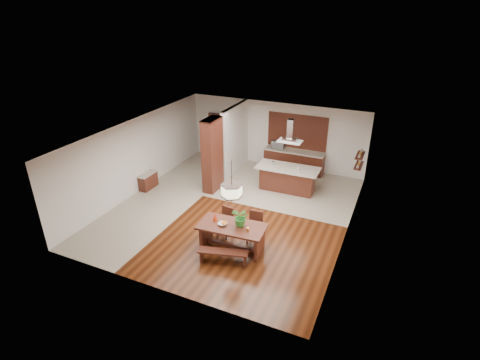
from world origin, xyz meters
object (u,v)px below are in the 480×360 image
at_px(hallway_console, 148,181).
at_px(dining_chair_left, 225,222).
at_px(pendant_lantern, 232,182).
at_px(fruit_bowl, 222,224).
at_px(dining_bench, 223,257).
at_px(dining_chair_right, 254,228).
at_px(kitchen_island, 288,178).
at_px(island_cup, 298,168).
at_px(range_hood, 290,131).
at_px(microwave, 278,145).
at_px(dining_table, 232,232).
at_px(foliage_plant, 241,217).

height_order(hallway_console, dining_chair_left, dining_chair_left).
height_order(pendant_lantern, fruit_bowl, pendant_lantern).
bearing_deg(dining_bench, dining_chair_right, 73.25).
bearing_deg(dining_chair_left, kitchen_island, 85.25).
bearing_deg(pendant_lantern, island_cup, 80.29).
bearing_deg(hallway_console, kitchen_island, 22.39).
bearing_deg(hallway_console, range_hood, 22.43).
xyz_separation_m(hallway_console, island_cup, (5.55, 2.03, 0.73)).
bearing_deg(fruit_bowl, dining_bench, -62.89).
bearing_deg(microwave, dining_table, -91.11).
relative_size(dining_chair_right, foliage_plant, 1.73).
bearing_deg(dining_table, range_hood, 85.88).
xyz_separation_m(fruit_bowl, kitchen_island, (0.60, 4.52, -0.35)).
relative_size(hallway_console, range_hood, 0.98).
bearing_deg(kitchen_island, island_cup, -11.97).
distance_m(foliage_plant, range_hood, 4.55).
xyz_separation_m(hallway_console, kitchen_island, (5.12, 2.11, 0.20)).
xyz_separation_m(dining_bench, range_hood, (0.27, 5.15, 2.26)).
distance_m(kitchen_island, microwave, 2.29).
relative_size(hallway_console, dining_table, 0.43).
xyz_separation_m(pendant_lantern, microwave, (-0.77, 6.36, -1.15)).
bearing_deg(island_cup, pendant_lantern, -99.71).
distance_m(dining_bench, island_cup, 5.19).
distance_m(pendant_lantern, range_hood, 4.46).
distance_m(hallway_console, pendant_lantern, 5.67).
relative_size(dining_chair_right, island_cup, 7.61).
bearing_deg(island_cup, dining_table, -99.71).
bearing_deg(range_hood, microwave, 119.55).
xyz_separation_m(pendant_lantern, foliage_plant, (0.24, 0.10, -1.13)).
height_order(hallway_console, dining_table, dining_table).
bearing_deg(microwave, foliage_plant, -88.81).
bearing_deg(pendant_lantern, fruit_bowl, -163.20).
relative_size(hallway_console, dining_chair_right, 0.89).
bearing_deg(dining_chair_right, microwave, 96.08).
xyz_separation_m(range_hood, island_cup, (0.42, -0.09, -1.42)).
relative_size(dining_table, island_cup, 15.77).
height_order(dining_bench, island_cup, island_cup).
bearing_deg(range_hood, pendant_lantern, -94.12).
xyz_separation_m(hallway_console, dining_bench, (4.85, -3.04, -0.11)).
bearing_deg(kitchen_island, dining_chair_right, -89.02).
distance_m(dining_bench, pendant_lantern, 2.16).
xyz_separation_m(foliage_plant, range_hood, (0.08, 4.34, 1.35)).
bearing_deg(hallway_console, foliage_plant, -23.80).
xyz_separation_m(dining_chair_left, range_hood, (0.85, 3.87, 1.99)).
distance_m(fruit_bowl, kitchen_island, 4.57).
xyz_separation_m(dining_table, dining_chair_right, (0.45, 0.64, -0.11)).
xyz_separation_m(dining_chair_right, fruit_bowl, (-0.73, -0.72, 0.37)).
height_order(kitchen_island, range_hood, range_hood).
xyz_separation_m(pendant_lantern, range_hood, (0.32, 4.44, 0.22)).
bearing_deg(kitchen_island, fruit_bowl, -98.57).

